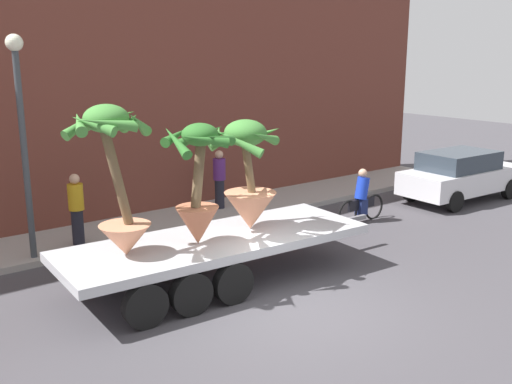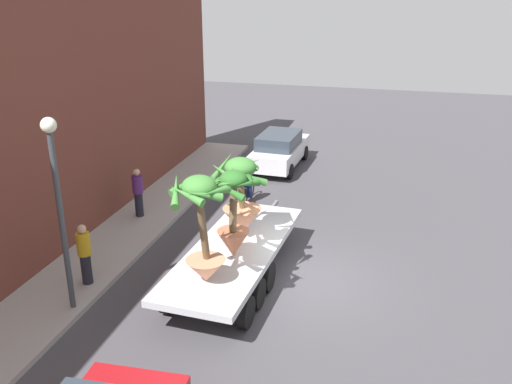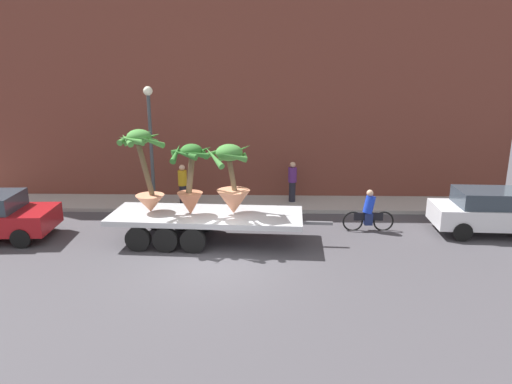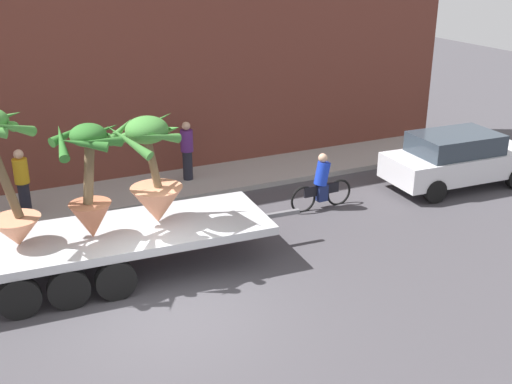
{
  "view_description": "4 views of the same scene",
  "coord_description": "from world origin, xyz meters",
  "px_view_note": "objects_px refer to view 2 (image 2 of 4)",
  "views": [
    {
      "loc": [
        -6.75,
        -7.56,
        4.64
      ],
      "look_at": [
        1.01,
        2.46,
        1.59
      ],
      "focal_mm": 41.26,
      "sensor_mm": 36.0,
      "label": 1
    },
    {
      "loc": [
        -13.37,
        -2.19,
        7.77
      ],
      "look_at": [
        1.88,
        1.89,
        1.73
      ],
      "focal_mm": 38.8,
      "sensor_mm": 36.0,
      "label": 2
    },
    {
      "loc": [
        1.54,
        -12.82,
        5.66
      ],
      "look_at": [
        1.17,
        2.21,
        1.63
      ],
      "focal_mm": 32.6,
      "sensor_mm": 36.0,
      "label": 3
    },
    {
      "loc": [
        -2.87,
        -9.97,
        6.46
      ],
      "look_at": [
        2.67,
        1.79,
        1.33
      ],
      "focal_mm": 43.94,
      "sensor_mm": 36.0,
      "label": 4
    }
  ],
  "objects_px": {
    "flatbed_trailer": "(231,259)",
    "potted_palm_front": "(203,229)",
    "potted_palm_middle": "(241,200)",
    "parked_car": "(280,149)",
    "pedestrian_far_left": "(138,192)",
    "potted_palm_rear": "(233,216)",
    "street_lamp": "(58,192)",
    "cyclist": "(248,185)",
    "pedestrian_near_gate": "(85,253)"
  },
  "relations": [
    {
      "from": "flatbed_trailer",
      "to": "pedestrian_near_gate",
      "type": "distance_m",
      "value": 3.89
    },
    {
      "from": "pedestrian_near_gate",
      "to": "street_lamp",
      "type": "relative_size",
      "value": 0.35
    },
    {
      "from": "potted_palm_middle",
      "to": "pedestrian_near_gate",
      "type": "height_order",
      "value": "potted_palm_middle"
    },
    {
      "from": "potted_palm_rear",
      "to": "street_lamp",
      "type": "distance_m",
      "value": 4.29
    },
    {
      "from": "potted_palm_middle",
      "to": "parked_car",
      "type": "bearing_deg",
      "value": 5.82
    },
    {
      "from": "potted_palm_front",
      "to": "parked_car",
      "type": "distance_m",
      "value": 12.13
    },
    {
      "from": "pedestrian_near_gate",
      "to": "pedestrian_far_left",
      "type": "xyz_separation_m",
      "value": [
        4.53,
        0.69,
        0.0
      ]
    },
    {
      "from": "potted_palm_middle",
      "to": "street_lamp",
      "type": "distance_m",
      "value": 4.98
    },
    {
      "from": "potted_palm_rear",
      "to": "potted_palm_middle",
      "type": "distance_m",
      "value": 1.34
    },
    {
      "from": "potted_palm_rear",
      "to": "potted_palm_front",
      "type": "relative_size",
      "value": 0.85
    },
    {
      "from": "potted_palm_front",
      "to": "street_lamp",
      "type": "relative_size",
      "value": 0.57
    },
    {
      "from": "parked_car",
      "to": "pedestrian_near_gate",
      "type": "bearing_deg",
      "value": 166.64
    },
    {
      "from": "parked_car",
      "to": "pedestrian_far_left",
      "type": "height_order",
      "value": "pedestrian_far_left"
    },
    {
      "from": "pedestrian_near_gate",
      "to": "street_lamp",
      "type": "bearing_deg",
      "value": -166.96
    },
    {
      "from": "pedestrian_near_gate",
      "to": "pedestrian_far_left",
      "type": "bearing_deg",
      "value": 8.66
    },
    {
      "from": "potted_palm_front",
      "to": "pedestrian_far_left",
      "type": "distance_m",
      "value": 6.78
    },
    {
      "from": "pedestrian_far_left",
      "to": "flatbed_trailer",
      "type": "bearing_deg",
      "value": -127.39
    },
    {
      "from": "flatbed_trailer",
      "to": "pedestrian_far_left",
      "type": "relative_size",
      "value": 4.33
    },
    {
      "from": "potted_palm_rear",
      "to": "parked_car",
      "type": "height_order",
      "value": "potted_palm_rear"
    },
    {
      "from": "flatbed_trailer",
      "to": "potted_palm_front",
      "type": "bearing_deg",
      "value": 175.98
    },
    {
      "from": "potted_palm_middle",
      "to": "potted_palm_front",
      "type": "distance_m",
      "value": 2.89
    },
    {
      "from": "street_lamp",
      "to": "pedestrian_far_left",
      "type": "bearing_deg",
      "value": 9.55
    },
    {
      "from": "flatbed_trailer",
      "to": "potted_palm_rear",
      "type": "xyz_separation_m",
      "value": [
        -0.2,
        -0.13,
        1.37
      ]
    },
    {
      "from": "street_lamp",
      "to": "flatbed_trailer",
      "type": "bearing_deg",
      "value": -55.9
    },
    {
      "from": "cyclist",
      "to": "pedestrian_near_gate",
      "type": "xyz_separation_m",
      "value": [
        -7.1,
        2.49,
        0.37
      ]
    },
    {
      "from": "street_lamp",
      "to": "pedestrian_near_gate",
      "type": "bearing_deg",
      "value": 13.04
    },
    {
      "from": "flatbed_trailer",
      "to": "street_lamp",
      "type": "xyz_separation_m",
      "value": [
        -2.32,
        3.43,
        2.46
      ]
    },
    {
      "from": "flatbed_trailer",
      "to": "cyclist",
      "type": "height_order",
      "value": "cyclist"
    },
    {
      "from": "potted_palm_rear",
      "to": "potted_palm_middle",
      "type": "xyz_separation_m",
      "value": [
        1.32,
        0.18,
        -0.11
      ]
    },
    {
      "from": "cyclist",
      "to": "street_lamp",
      "type": "height_order",
      "value": "street_lamp"
    },
    {
      "from": "flatbed_trailer",
      "to": "street_lamp",
      "type": "bearing_deg",
      "value": 124.1
    },
    {
      "from": "potted_palm_middle",
      "to": "flatbed_trailer",
      "type": "bearing_deg",
      "value": -177.62
    },
    {
      "from": "cyclist",
      "to": "parked_car",
      "type": "relative_size",
      "value": 0.42
    },
    {
      "from": "flatbed_trailer",
      "to": "potted_palm_front",
      "type": "height_order",
      "value": "potted_palm_front"
    },
    {
      "from": "pedestrian_near_gate",
      "to": "street_lamp",
      "type": "xyz_separation_m",
      "value": [
        -1.14,
        -0.26,
        2.19
      ]
    },
    {
      "from": "flatbed_trailer",
      "to": "potted_palm_rear",
      "type": "relative_size",
      "value": 3.15
    },
    {
      "from": "street_lamp",
      "to": "cyclist",
      "type": "bearing_deg",
      "value": -15.15
    },
    {
      "from": "flatbed_trailer",
      "to": "potted_palm_middle",
      "type": "relative_size",
      "value": 3.2
    },
    {
      "from": "cyclist",
      "to": "potted_palm_middle",
      "type": "bearing_deg",
      "value": -166.49
    },
    {
      "from": "potted_palm_rear",
      "to": "potted_palm_middle",
      "type": "relative_size",
      "value": 1.01
    },
    {
      "from": "parked_car",
      "to": "pedestrian_near_gate",
      "type": "height_order",
      "value": "pedestrian_near_gate"
    },
    {
      "from": "cyclist",
      "to": "parked_car",
      "type": "height_order",
      "value": "parked_car"
    },
    {
      "from": "street_lamp",
      "to": "potted_palm_rear",
      "type": "bearing_deg",
      "value": -59.17
    },
    {
      "from": "flatbed_trailer",
      "to": "pedestrian_near_gate",
      "type": "bearing_deg",
      "value": 107.74
    },
    {
      "from": "parked_car",
      "to": "pedestrian_far_left",
      "type": "relative_size",
      "value": 2.57
    },
    {
      "from": "pedestrian_near_gate",
      "to": "street_lamp",
      "type": "distance_m",
      "value": 2.48
    },
    {
      "from": "potted_palm_middle",
      "to": "pedestrian_far_left",
      "type": "xyz_separation_m",
      "value": [
        2.22,
        4.34,
        -0.98
      ]
    },
    {
      "from": "parked_car",
      "to": "pedestrian_far_left",
      "type": "xyz_separation_m",
      "value": [
        -6.91,
        3.41,
        0.22
      ]
    },
    {
      "from": "potted_palm_front",
      "to": "parked_car",
      "type": "bearing_deg",
      "value": 4.07
    },
    {
      "from": "flatbed_trailer",
      "to": "pedestrian_far_left",
      "type": "bearing_deg",
      "value": 52.61
    }
  ]
}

